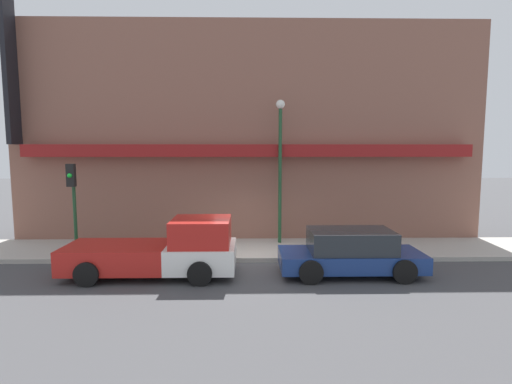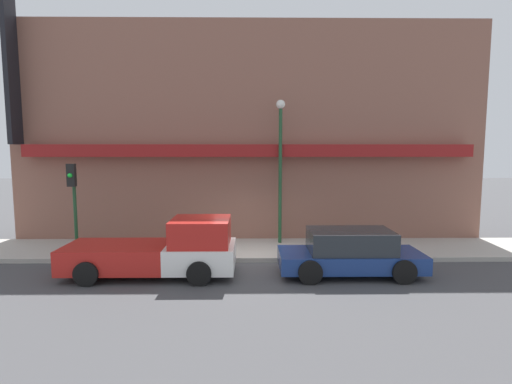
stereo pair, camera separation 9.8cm
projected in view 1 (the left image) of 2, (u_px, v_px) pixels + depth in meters
name	position (u px, v px, depth m)	size (l,w,h in m)	color
ground_plane	(249.00, 263.00, 13.98)	(80.00, 80.00, 0.00)	#424244
sidewalk	(249.00, 249.00, 15.50)	(36.00, 3.09, 0.16)	#ADA89E
building	(248.00, 134.00, 18.02)	(19.80, 3.80, 11.35)	brown
pickup_truck	(163.00, 251.00, 12.51)	(5.28, 2.16, 1.81)	white
parked_car	(350.00, 253.00, 12.63)	(4.48, 2.02, 1.43)	navy
fire_hydrant	(344.00, 244.00, 14.71)	(0.18, 0.18, 0.68)	yellow
street_lamp	(280.00, 155.00, 15.95)	(0.36, 0.36, 5.74)	#1E4728
traffic_light	(73.00, 192.00, 14.13)	(0.28, 0.42, 3.29)	#1E4728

